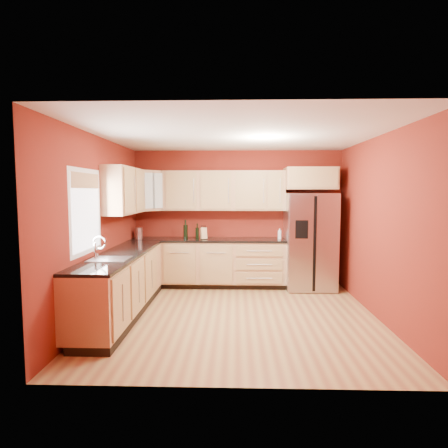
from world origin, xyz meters
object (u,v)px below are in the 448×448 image
(canister_left, at_px, (139,233))
(wine_bottle_a, at_px, (186,229))
(refrigerator, at_px, (310,241))
(knife_block, at_px, (204,233))
(soap_dispenser, at_px, (280,234))

(canister_left, distance_m, wine_bottle_a, 0.88)
(refrigerator, distance_m, knife_block, 1.98)
(refrigerator, bearing_deg, wine_bottle_a, 178.52)
(wine_bottle_a, relative_size, knife_block, 1.68)
(canister_left, xyz_separation_m, soap_dispenser, (2.65, 0.08, -0.01))
(wine_bottle_a, xyz_separation_m, soap_dispenser, (1.78, 0.03, -0.08))
(knife_block, distance_m, soap_dispenser, 1.43)
(canister_left, bearing_deg, soap_dispenser, 1.72)
(refrigerator, bearing_deg, canister_left, 179.76)
(refrigerator, height_order, knife_block, refrigerator)
(wine_bottle_a, bearing_deg, canister_left, -176.96)
(wine_bottle_a, distance_m, knife_block, 0.36)
(wine_bottle_a, height_order, knife_block, wine_bottle_a)
(knife_block, height_order, soap_dispenser, knife_block)
(canister_left, height_order, knife_block, knife_block)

